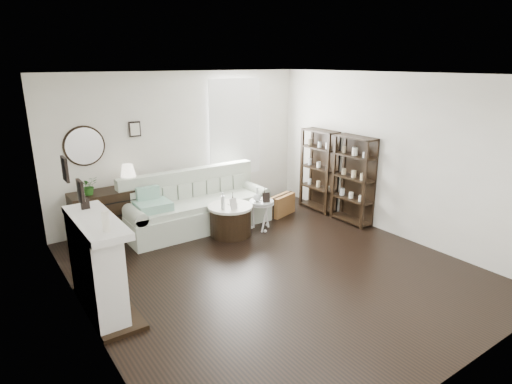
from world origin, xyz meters
TOP-DOWN VIEW (x-y plane):
  - room at (0.73, 2.70)m, footprint 5.50×5.50m
  - fireplace at (-2.32, 0.30)m, footprint 0.50×1.40m
  - shelf_unit_far at (2.33, 1.55)m, footprint 0.30×0.80m
  - shelf_unit_near at (2.33, 0.65)m, footprint 0.30×0.80m
  - sofa at (-0.12, 2.08)m, footprint 2.59×0.90m
  - quilt at (-0.97, 1.95)m, footprint 0.56×0.47m
  - suitcase at (1.53, 1.68)m, footprint 0.63×0.36m
  - dresser at (-1.52, 2.47)m, footprint 1.23×0.53m
  - table_lamp at (-1.16, 2.47)m, footprint 0.30×0.30m
  - potted_plant at (-1.83, 2.42)m, footprint 0.31×0.28m
  - drum_table at (0.18, 1.40)m, footprint 0.76×0.76m
  - pedestal_table at (0.75, 1.30)m, footprint 0.44×0.44m
  - eiffel_drum at (0.26, 1.45)m, footprint 0.12×0.12m
  - bottle_drum at (-0.01, 1.32)m, footprint 0.07×0.07m
  - card_frame_drum at (0.12, 1.21)m, footprint 0.15×0.08m
  - eiffel_ped at (0.84, 1.33)m, footprint 0.12×0.12m
  - flask_ped at (0.68, 1.32)m, footprint 0.14×0.14m
  - card_frame_ped at (0.77, 1.18)m, footprint 0.14×0.09m

SIDE VIEW (x-z plane):
  - suitcase at x=1.53m, z-range 0.00..0.40m
  - drum_table at x=0.18m, z-range 0.00..0.53m
  - sofa at x=-0.12m, z-range -0.17..0.84m
  - dresser at x=-1.52m, z-range 0.00..0.82m
  - pedestal_table at x=0.75m, z-range 0.22..0.75m
  - fireplace at x=-2.32m, z-range -0.38..1.46m
  - quilt at x=-0.97m, z-range 0.52..0.66m
  - card_frame_ped at x=0.77m, z-range 0.53..0.70m
  - eiffel_drum at x=0.26m, z-range 0.53..0.71m
  - card_frame_drum at x=0.12m, z-range 0.53..0.72m
  - eiffel_ped at x=0.84m, z-range 0.53..0.73m
  - flask_ped at x=0.68m, z-range 0.53..0.79m
  - bottle_drum at x=-0.01m, z-range 0.53..0.81m
  - shelf_unit_far at x=2.33m, z-range 0.00..1.60m
  - shelf_unit_near at x=2.33m, z-range 0.00..1.60m
  - potted_plant at x=-1.83m, z-range 0.82..1.11m
  - table_lamp at x=-1.16m, z-range 0.82..1.22m
  - room at x=0.73m, z-range -1.15..4.35m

